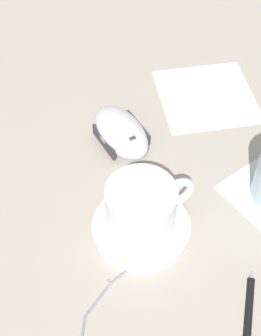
{
  "coord_description": "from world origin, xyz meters",
  "views": [
    {
      "loc": [
        0.35,
        0.21,
        0.53
      ],
      "look_at": [
        0.05,
        -0.08,
        0.03
      ],
      "focal_mm": 55.0,
      "sensor_mm": 36.0,
      "label": 1
    }
  ],
  "objects_px": {
    "saucer": "(141,227)",
    "coffee_cup": "(143,206)",
    "computer_mouse": "(121,132)",
    "pen": "(248,335)"
  },
  "relations": [
    {
      "from": "saucer",
      "to": "coffee_cup",
      "type": "distance_m",
      "value": 0.04
    },
    {
      "from": "saucer",
      "to": "computer_mouse",
      "type": "distance_m",
      "value": 0.15
    },
    {
      "from": "coffee_cup",
      "to": "computer_mouse",
      "type": "xyz_separation_m",
      "value": [
        -0.08,
        -0.12,
        -0.02
      ]
    },
    {
      "from": "coffee_cup",
      "to": "computer_mouse",
      "type": "relative_size",
      "value": 0.93
    },
    {
      "from": "saucer",
      "to": "pen",
      "type": "xyz_separation_m",
      "value": [
        0.01,
        0.17,
        -0.0
      ]
    },
    {
      "from": "computer_mouse",
      "to": "pen",
      "type": "height_order",
      "value": "computer_mouse"
    },
    {
      "from": "saucer",
      "to": "computer_mouse",
      "type": "xyz_separation_m",
      "value": [
        -0.08,
        -0.12,
        0.01
      ]
    },
    {
      "from": "saucer",
      "to": "coffee_cup",
      "type": "relative_size",
      "value": 1.1
    },
    {
      "from": "pen",
      "to": "saucer",
      "type": "bearing_deg",
      "value": -94.9
    },
    {
      "from": "coffee_cup",
      "to": "saucer",
      "type": "bearing_deg",
      "value": 33.72
    }
  ]
}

